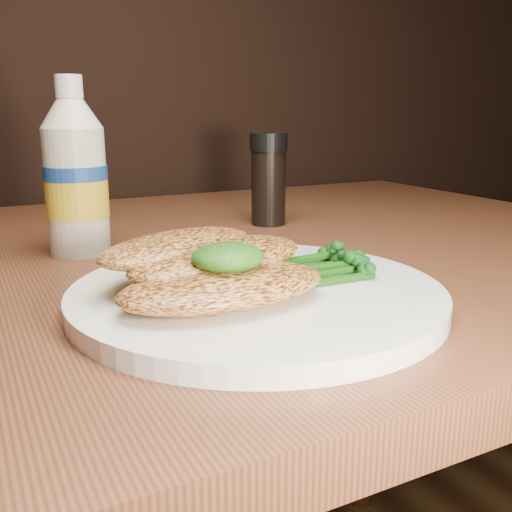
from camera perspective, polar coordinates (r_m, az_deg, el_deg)
plate at (r=0.47m, az=0.08°, el=-3.85°), size 0.30×0.30×0.02m
chicken_front at (r=0.42m, az=-3.13°, el=-2.98°), size 0.16×0.09×0.03m
chicken_mid at (r=0.47m, az=-3.64°, el=-0.21°), size 0.19×0.13×0.03m
chicken_back at (r=0.48m, az=-7.59°, el=0.88°), size 0.17×0.13×0.02m
pesto_front at (r=0.42m, az=-2.77°, el=-0.10°), size 0.06×0.06×0.02m
broccolini_bundle at (r=0.49m, az=3.94°, el=-0.79°), size 0.15×0.12×0.02m
mayo_bottle at (r=0.65m, az=-17.34°, el=8.34°), size 0.08×0.08×0.19m
pepper_grinder at (r=0.78m, az=1.23°, el=7.52°), size 0.06×0.06×0.12m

